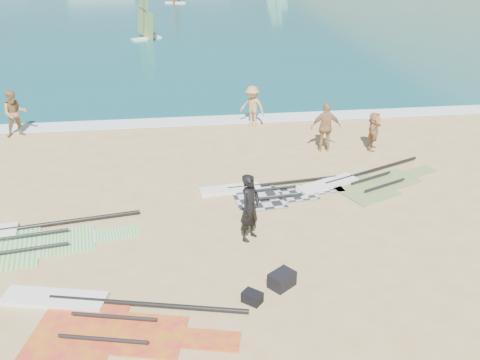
{
  "coord_description": "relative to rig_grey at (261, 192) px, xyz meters",
  "views": [
    {
      "loc": [
        -1.19,
        -10.69,
        8.17
      ],
      "look_at": [
        0.66,
        4.0,
        1.0
      ],
      "focal_mm": 40.0,
      "sensor_mm": 36.0,
      "label": 1
    }
  ],
  "objects": [
    {
      "name": "ground",
      "position": [
        -1.47,
        -4.95,
        -0.05
      ],
      "size": [
        300.0,
        300.0,
        0.0
      ],
      "primitive_type": "plane",
      "color": "#D4B67C",
      "rests_on": "ground"
    },
    {
      "name": "rig_red",
      "position": [
        -4.74,
        -5.69,
        0.0
      ],
      "size": [
        5.84,
        2.97,
        0.2
      ],
      "rotation": [
        0.0,
        0.0,
        -0.23
      ],
      "color": "red",
      "rests_on": "ground"
    },
    {
      "name": "beachgoer_left",
      "position": [
        -9.31,
        6.55,
        0.94
      ],
      "size": [
        1.15,
        1.01,
        1.98
      ],
      "primitive_type": "imported",
      "rotation": [
        0.0,
        0.0,
        0.31
      ],
      "color": "#987245",
      "rests_on": "ground"
    },
    {
      "name": "rig_grey",
      "position": [
        0.0,
        0.0,
        0.0
      ],
      "size": [
        4.88,
        2.1,
        0.19
      ],
      "rotation": [
        0.0,
        0.0,
        0.12
      ],
      "color": "#242427",
      "rests_on": "ground"
    },
    {
      "name": "beachgoer_back",
      "position": [
        3.09,
        3.35,
        0.94
      ],
      "size": [
        1.18,
        0.56,
        1.97
      ],
      "primitive_type": "imported",
      "rotation": [
        0.0,
        0.0,
        3.07
      ],
      "color": "#A97C4E",
      "rests_on": "ground"
    },
    {
      "name": "gear_bag_near",
      "position": [
        -0.28,
        -5.04,
        0.15
      ],
      "size": [
        0.76,
        0.73,
        0.39
      ],
      "primitive_type": "cube",
      "rotation": [
        0.0,
        0.0,
        0.65
      ],
      "color": "black",
      "rests_on": "ground"
    },
    {
      "name": "surf_line",
      "position": [
        -1.47,
        7.35,
        -0.05
      ],
      "size": [
        300.0,
        1.2,
        0.04
      ],
      "primitive_type": "cube",
      "color": "white",
      "rests_on": "ground"
    },
    {
      "name": "rig_orange",
      "position": [
        3.52,
        0.28,
        0.0
      ],
      "size": [
        5.44,
        3.42,
        0.2
      ],
      "rotation": [
        0.0,
        0.0,
        0.42
      ],
      "color": "orange",
      "rests_on": "ground"
    },
    {
      "name": "person_wetsuit",
      "position": [
        -0.76,
        -2.73,
        0.95
      ],
      "size": [
        0.84,
        0.86,
        2.0
      ],
      "primitive_type": "imported",
      "rotation": [
        0.0,
        0.0,
        0.84
      ],
      "color": "black",
      "rests_on": "ground"
    },
    {
      "name": "windsurfer_left",
      "position": [
        -4.61,
        26.62,
        1.18
      ],
      "size": [
        2.31,
        2.48,
        4.14
      ],
      "rotation": [
        0.0,
        0.0,
        0.49
      ],
      "color": "white",
      "rests_on": "ground"
    },
    {
      "name": "beachgoer_mid",
      "position": [
        0.68,
        6.55,
        0.86
      ],
      "size": [
        1.34,
        1.24,
        1.81
      ],
      "primitive_type": "imported",
      "rotation": [
        0.0,
        0.0,
        -0.65
      ],
      "color": "tan",
      "rests_on": "ground"
    },
    {
      "name": "gear_bag_far",
      "position": [
        -1.1,
        -5.57,
        0.09
      ],
      "size": [
        0.55,
        0.54,
        0.27
      ],
      "primitive_type": "cube",
      "rotation": [
        0.0,
        0.0,
        -0.71
      ],
      "color": "black",
      "rests_on": "ground"
    },
    {
      "name": "beachgoer_right",
      "position": [
        5.0,
        3.24,
        0.72
      ],
      "size": [
        1.04,
        1.48,
        1.54
      ],
      "primitive_type": "imported",
      "rotation": [
        0.0,
        0.0,
        1.11
      ],
      "color": "#AE7850",
      "rests_on": "ground"
    },
    {
      "name": "rig_green",
      "position": [
        -7.42,
        -2.02,
        0.0
      ],
      "size": [
        6.21,
        2.84,
        0.2
      ],
      "rotation": [
        0.0,
        0.0,
        0.16
      ],
      "color": "#45D130",
      "rests_on": "ground"
    }
  ]
}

